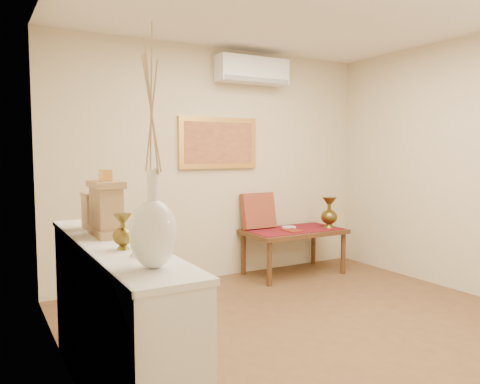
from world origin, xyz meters
TOP-DOWN VIEW (x-y plane):
  - floor at (0.00, 0.00)m, footprint 4.50×4.50m
  - wall_back at (0.00, 2.25)m, footprint 4.00×0.02m
  - wall_left at (-2.00, 0.00)m, footprint 0.02×4.50m
  - white_vase at (-1.82, -0.71)m, footprint 0.21×0.21m
  - candlestick at (-1.80, -0.45)m, footprint 0.11×0.11m
  - brass_urn_small at (-1.83, -0.24)m, footprint 0.11×0.11m
  - table_cloth at (0.85, 1.88)m, footprint 1.14×0.59m
  - brass_urn_tall at (1.30, 1.76)m, footprint 0.20×0.20m
  - plate at (0.86, 1.99)m, footprint 0.18×0.18m
  - menu at (0.76, 1.77)m, footprint 0.18×0.25m
  - cushion at (0.50, 2.14)m, footprint 0.43×0.19m
  - display_ledge at (-1.82, 0.00)m, footprint 0.37×2.02m
  - mantel_clock at (-1.80, 0.21)m, footprint 0.17×0.36m
  - wooden_chest at (-1.80, 0.53)m, footprint 0.16×0.21m
  - low_table at (0.85, 1.88)m, footprint 1.20×0.70m
  - painting at (0.00, 2.22)m, footprint 1.00×0.06m
  - ac_unit at (0.40, 2.12)m, footprint 0.90×0.25m

SIDE VIEW (x-z plane):
  - floor at x=0.00m, z-range 0.00..0.00m
  - low_table at x=0.85m, z-range 0.21..0.76m
  - display_ledge at x=-1.82m, z-range 0.00..0.98m
  - table_cloth at x=0.85m, z-range 0.55..0.56m
  - plate at x=0.86m, z-range 0.56..0.57m
  - menu at x=0.76m, z-range 0.56..0.57m
  - cushion at x=0.50m, z-range 0.55..1.00m
  - brass_urn_tall at x=1.30m, z-range 0.56..1.02m
  - candlestick at x=-1.80m, z-range 0.98..1.21m
  - wooden_chest at x=-1.80m, z-range 0.98..1.22m
  - brass_urn_small at x=-1.83m, z-range 0.98..1.23m
  - mantel_clock at x=-1.80m, z-range 0.95..1.36m
  - wall_back at x=0.00m, z-range 0.00..2.70m
  - wall_left at x=-2.00m, z-range 0.00..2.70m
  - white_vase at x=-1.82m, z-range 0.98..2.10m
  - painting at x=0.00m, z-range 1.30..1.90m
  - ac_unit at x=0.40m, z-range 2.30..2.60m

